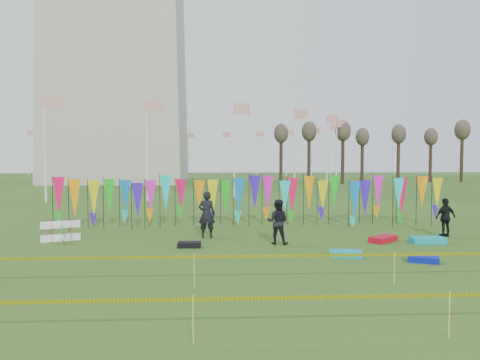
{
  "coord_description": "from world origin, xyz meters",
  "views": [
    {
      "loc": [
        -1.6,
        -14.89,
        3.46
      ],
      "look_at": [
        -0.47,
        6.0,
        2.36
      ],
      "focal_mm": 35.0,
      "sensor_mm": 36.0,
      "label": 1
    }
  ],
  "objects": [
    {
      "name": "ground",
      "position": [
        0.0,
        0.0,
        0.0
      ],
      "size": [
        160.0,
        160.0,
        0.0
      ],
      "primitive_type": "plane",
      "color": "#284B15",
      "rests_on": "ground"
    },
    {
      "name": "flagpole_ring",
      "position": [
        -14.0,
        48.0,
        4.0
      ],
      "size": [
        57.4,
        56.16,
        8.0
      ],
      "color": "silver",
      "rests_on": "ground"
    },
    {
      "name": "banner_row",
      "position": [
        0.28,
        7.67,
        1.53
      ],
      "size": [
        18.64,
        0.64,
        2.42
      ],
      "color": "black",
      "rests_on": "ground"
    },
    {
      "name": "caution_tape_near",
      "position": [
        -0.22,
        -2.79,
        0.78
      ],
      "size": [
        26.0,
        0.02,
        0.9
      ],
      "color": "#DEDD04",
      "rests_on": "ground"
    },
    {
      "name": "caution_tape_far",
      "position": [
        -0.22,
        -6.41,
        0.78
      ],
      "size": [
        26.0,
        0.02,
        0.9
      ],
      "color": "#DEDD04",
      "rests_on": "ground"
    },
    {
      "name": "tree_line",
      "position": [
        32.0,
        44.0,
        6.17
      ],
      "size": [
        53.92,
        1.92,
        7.84
      ],
      "color": "#3C291E",
      "rests_on": "ground"
    },
    {
      "name": "box_kite",
      "position": [
        -7.79,
        4.08,
        0.43
      ],
      "size": [
        0.77,
        0.77,
        0.85
      ],
      "rotation": [
        0.0,
        0.0,
        0.37
      ],
      "color": "red",
      "rests_on": "ground"
    },
    {
      "name": "person_left",
      "position": [
        -1.95,
        4.76,
        0.98
      ],
      "size": [
        0.74,
        0.56,
        1.96
      ],
      "primitive_type": "imported",
      "rotation": [
        0.0,
        0.0,
        3.09
      ],
      "color": "black",
      "rests_on": "ground"
    },
    {
      "name": "person_mid",
      "position": [
        0.84,
        3.14,
        0.88
      ],
      "size": [
        0.97,
        0.75,
        1.75
      ],
      "primitive_type": "imported",
      "rotation": [
        0.0,
        0.0,
        2.85
      ],
      "color": "black",
      "rests_on": "ground"
    },
    {
      "name": "person_right",
      "position": [
        8.21,
        4.39,
        0.83
      ],
      "size": [
        1.07,
        0.76,
        1.65
      ],
      "primitive_type": "imported",
      "rotation": [
        0.0,
        0.0,
        3.38
      ],
      "color": "black",
      "rests_on": "ground"
    },
    {
      "name": "kite_bag_turquoise",
      "position": [
        2.86,
        0.69,
        0.11
      ],
      "size": [
        1.19,
        0.8,
        0.22
      ],
      "primitive_type": "cube",
      "rotation": [
        0.0,
        0.0,
        -0.26
      ],
      "color": "#0DA6CD",
      "rests_on": "ground"
    },
    {
      "name": "kite_bag_blue",
      "position": [
        5.15,
        -0.24,
        0.1
      ],
      "size": [
        1.07,
        0.84,
        0.2
      ],
      "primitive_type": "cube",
      "rotation": [
        0.0,
        0.0,
        -0.43
      ],
      "color": "#0A1BB1",
      "rests_on": "ground"
    },
    {
      "name": "kite_bag_red",
      "position": [
        5.13,
        3.35,
        0.12
      ],
      "size": [
        1.34,
        1.25,
        0.23
      ],
      "primitive_type": "cube",
      "rotation": [
        0.0,
        0.0,
        0.69
      ],
      "color": "red",
      "rests_on": "ground"
    },
    {
      "name": "kite_bag_black",
      "position": [
        -2.57,
        2.65,
        0.1
      ],
      "size": [
        0.87,
        0.51,
        0.2
      ],
      "primitive_type": "cube",
      "rotation": [
        0.0,
        0.0,
        -0.02
      ],
      "color": "black",
      "rests_on": "ground"
    },
    {
      "name": "kite_bag_teal",
      "position": [
        6.78,
        2.96,
        0.12
      ],
      "size": [
        1.29,
        0.62,
        0.25
      ],
      "primitive_type": "cube",
      "rotation": [
        0.0,
        0.0,
        -0.0
      ],
      "color": "#0DAEB9",
      "rests_on": "ground"
    }
  ]
}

